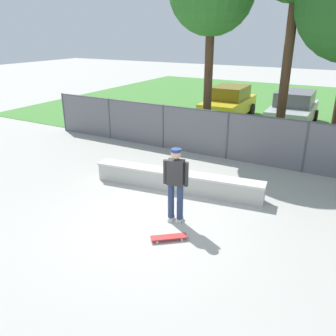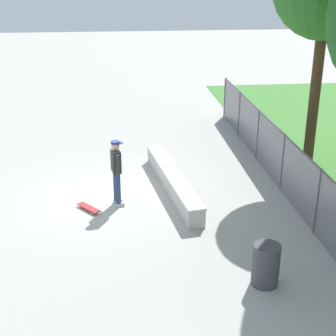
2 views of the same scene
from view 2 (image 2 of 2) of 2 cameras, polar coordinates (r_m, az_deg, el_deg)
ground_plane at (r=14.21m, az=-7.17°, el=-3.39°), size 80.00×80.00×0.00m
concrete_ledge at (r=14.47m, az=0.50°, el=-1.51°), size 4.97×1.15×0.56m
skateboarder at (r=13.34m, az=-5.94°, el=-0.22°), size 0.59×0.35×1.84m
skateboard at (r=13.53m, az=-9.09°, el=-4.52°), size 0.75×0.66×0.09m
chainlink_fence at (r=14.61m, az=13.05°, el=0.88°), size 15.67×0.07×1.70m
trash_bin at (r=10.45m, az=11.15°, el=-10.85°), size 0.56×0.56×0.90m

